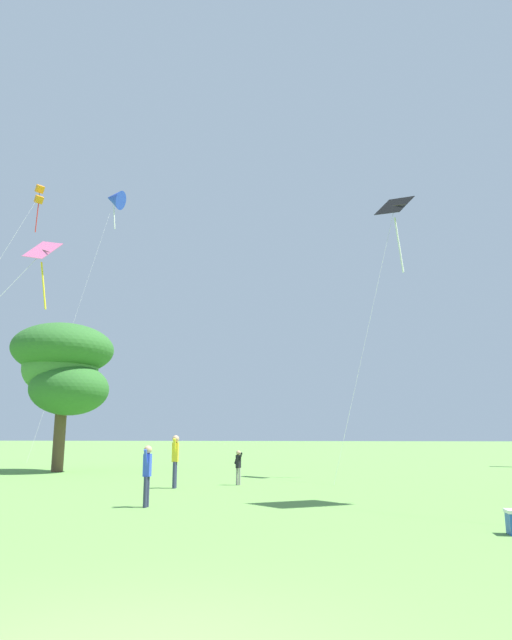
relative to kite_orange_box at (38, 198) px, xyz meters
The scene contains 8 objects.
kite_orange_box is the anchor object (origin of this frame).
kite_black_large 21.75m from the kite_orange_box, 10.96° to the right, with size 4.01×4.84×13.10m.
kite_pink_low 16.80m from the kite_orange_box, 57.20° to the right, with size 4.44×4.84×8.75m.
kite_blue_delta 18.31m from the kite_orange_box, 98.98° to the left, with size 2.03×11.63×24.52m.
person_child_small 22.73m from the kite_orange_box, 30.89° to the right, with size 0.37×0.26×1.25m.
person_foreground_watcher 25.46m from the kite_orange_box, 49.12° to the right, with size 0.21×0.49×1.52m.
person_near_tree 22.04m from the kite_orange_box, 39.36° to the right, with size 0.24×0.58×1.79m.
tree_left_oak 11.77m from the kite_orange_box, 33.98° to the right, with size 5.23×5.19×7.56m.
Camera 1 is at (1.77, -4.53, 1.76)m, focal length 31.59 mm.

